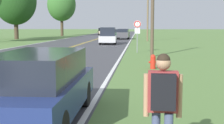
% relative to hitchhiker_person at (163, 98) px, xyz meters
% --- Properties ---
extents(hitchhiker_person, '(0.60, 0.44, 1.78)m').
position_rel_hitchhiker_person_xyz_m(hitchhiker_person, '(0.00, 0.00, 0.00)').
color(hitchhiker_person, '#475175').
rests_on(hitchhiker_person, ground).
extents(fire_hydrant, '(0.43, 0.27, 0.75)m').
position_rel_hitchhiker_person_xyz_m(fire_hydrant, '(0.34, 11.19, -0.71)').
color(fire_hydrant, red).
rests_on(fire_hydrant, ground).
extents(traffic_sign, '(0.60, 0.10, 2.64)m').
position_rel_hitchhiker_person_xyz_m(traffic_sign, '(-0.54, 20.89, 0.90)').
color(traffic_sign, gray).
rests_on(traffic_sign, ground).
extents(utility_pole_midground, '(1.80, 0.24, 7.04)m').
position_rel_hitchhiker_person_xyz_m(utility_pole_midground, '(0.54, 17.68, 2.58)').
color(utility_pole_midground, brown).
rests_on(utility_pole_midground, ground).
extents(utility_pole_far, '(1.80, 0.24, 8.35)m').
position_rel_hitchhiker_person_xyz_m(utility_pole_far, '(0.79, 40.31, 3.24)').
color(utility_pole_far, brown).
rests_on(utility_pole_far, ground).
extents(tree_behind_sign, '(6.80, 6.80, 10.17)m').
position_rel_hitchhiker_person_xyz_m(tree_behind_sign, '(-20.54, 45.09, 5.15)').
color(tree_behind_sign, '#473828').
rests_on(tree_behind_sign, ground).
extents(tree_mid_treeline, '(6.14, 6.14, 10.27)m').
position_rel_hitchhiker_person_xyz_m(tree_mid_treeline, '(-17.21, 62.35, 5.62)').
color(tree_mid_treeline, '#473828').
rests_on(tree_mid_treeline, ground).
extents(car_dark_blue_van_approaching, '(1.96, 4.79, 1.61)m').
position_rel_hitchhiker_person_xyz_m(car_dark_blue_van_approaching, '(-2.65, 1.99, -0.22)').
color(car_dark_blue_van_approaching, black).
rests_on(car_dark_blue_van_approaching, ground).
extents(car_silver_van_mid_near, '(2.12, 4.24, 2.02)m').
position_rel_hitchhiker_person_xyz_m(car_silver_van_mid_near, '(-4.10, 32.44, -0.06)').
color(car_silver_van_mid_near, black).
rests_on(car_silver_van_mid_near, ground).
extents(car_dark_grey_suv_mid_far, '(1.96, 4.66, 1.70)m').
position_rel_hitchhiker_person_xyz_m(car_dark_grey_suv_mid_far, '(-3.00, 46.94, -0.17)').
color(car_dark_grey_suv_mid_far, black).
rests_on(car_dark_grey_suv_mid_far, ground).
extents(car_dark_green_hatchback_receding, '(1.83, 4.06, 1.51)m').
position_rel_hitchhiker_person_xyz_m(car_dark_green_hatchback_receding, '(-4.39, 58.49, -0.29)').
color(car_dark_green_hatchback_receding, black).
rests_on(car_dark_green_hatchback_receding, ground).
extents(car_champagne_suv_distant, '(1.95, 4.51, 1.67)m').
position_rel_hitchhiker_person_xyz_m(car_champagne_suv_distant, '(-9.39, 71.89, -0.21)').
color(car_champagne_suv_distant, black).
rests_on(car_champagne_suv_distant, ground).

